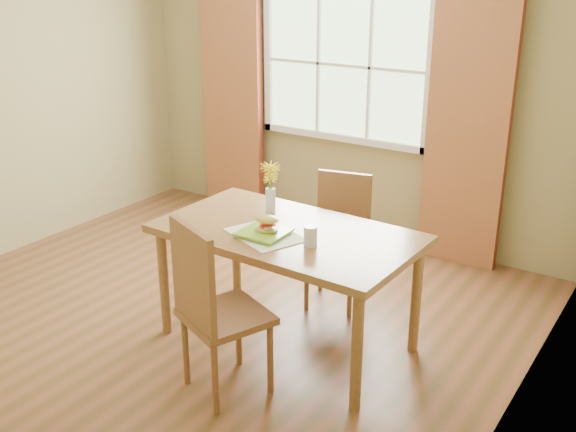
% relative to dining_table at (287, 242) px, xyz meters
% --- Properties ---
extents(room, '(4.24, 3.84, 2.74)m').
position_rel_dining_table_xyz_m(room, '(-0.68, 0.05, 0.65)').
color(room, brown).
rests_on(room, ground).
extents(window, '(1.62, 0.06, 1.32)m').
position_rel_dining_table_xyz_m(window, '(-0.68, 1.92, 0.80)').
color(window, '#B2DAA4').
rests_on(window, room).
extents(curtain_left, '(0.65, 0.08, 2.20)m').
position_rel_dining_table_xyz_m(curtain_left, '(-1.83, 1.83, 0.40)').
color(curtain_left, maroon).
rests_on(curtain_left, room).
extents(curtain_right, '(0.65, 0.08, 2.20)m').
position_rel_dining_table_xyz_m(curtain_right, '(0.47, 1.83, 0.40)').
color(curtain_right, maroon).
rests_on(curtain_right, room).
extents(dining_table, '(1.63, 0.95, 0.78)m').
position_rel_dining_table_xyz_m(dining_table, '(0.00, 0.00, 0.00)').
color(dining_table, olive).
rests_on(dining_table, room).
extents(chair_near, '(0.57, 0.57, 1.05)m').
position_rel_dining_table_xyz_m(chair_near, '(-0.03, -0.70, -0.12)').
color(chair_near, brown).
rests_on(chair_near, room).
extents(chair_far, '(0.47, 0.47, 0.94)m').
position_rel_dining_table_xyz_m(chair_far, '(-0.02, 0.70, -0.19)').
color(chair_far, brown).
rests_on(chair_far, room).
extents(placemat, '(0.54, 0.48, 0.01)m').
position_rel_dining_table_xyz_m(placemat, '(-0.07, -0.14, 0.08)').
color(placemat, '#E8F2CD').
rests_on(placemat, dining_table).
extents(plate, '(0.28, 0.28, 0.01)m').
position_rel_dining_table_xyz_m(plate, '(-0.07, -0.15, 0.09)').
color(plate, '#7AB52D').
rests_on(plate, placemat).
extents(croissant_sandwich, '(0.16, 0.12, 0.11)m').
position_rel_dining_table_xyz_m(croissant_sandwich, '(-0.05, -0.14, 0.15)').
color(croissant_sandwich, '#E4B44D').
rests_on(croissant_sandwich, plate).
extents(water_glass, '(0.08, 0.08, 0.12)m').
position_rel_dining_table_xyz_m(water_glass, '(0.24, -0.12, 0.14)').
color(water_glass, silver).
rests_on(water_glass, dining_table).
extents(flower_vase, '(0.14, 0.14, 0.34)m').
position_rel_dining_table_xyz_m(flower_vase, '(-0.26, 0.21, 0.29)').
color(flower_vase, silver).
rests_on(flower_vase, dining_table).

